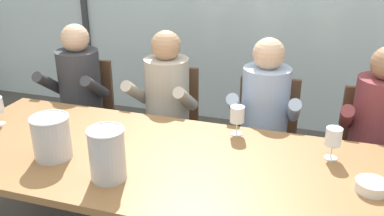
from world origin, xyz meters
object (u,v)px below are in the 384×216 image
Objects in this scene: chair_center at (267,132)px; ice_bucket_primary at (52,137)px; chair_right_of_center at (373,146)px; dining_table at (172,169)px; chair_near_curtain at (84,107)px; ice_bucket_secondary at (107,153)px; tasting_bowl at (371,186)px; wine_glass_near_bucket at (333,138)px; person_pale_blue_shirt at (264,117)px; person_maroon_top at (377,131)px; chair_left_of_center at (169,117)px; person_beige_jumper at (163,104)px; wine_glass_by_right_taster at (237,115)px; person_charcoal_jacket at (76,94)px.

ice_bucket_primary reaches higher than chair_center.
chair_center is at bearing 173.23° from chair_right_of_center.
dining_table is 2.97× the size of chair_right_of_center.
chair_near_curtain is 3.41× the size of ice_bucket_secondary.
dining_table is 0.97m from tasting_bowl.
dining_table is at bearing -161.58° from wine_glass_near_bucket.
dining_table is 2.19× the size of person_pale_blue_shirt.
wine_glass_near_bucket reaches higher than tasting_bowl.
chair_center is at bearing 78.52° from person_pale_blue_shirt.
person_maroon_top is at bearing 61.57° from wine_glass_near_bucket.
chair_left_of_center is (-0.37, 0.94, -0.15)m from dining_table.
wine_glass_near_bucket is at bearing -25.27° from chair_near_curtain.
person_maroon_top reaches higher than ice_bucket_primary.
chair_right_of_center is 0.94m from tasting_bowl.
wine_glass_near_bucket is (1.39, 0.43, -0.00)m from ice_bucket_primary.
tasting_bowl is (1.20, 0.26, -0.11)m from ice_bucket_secondary.
chair_near_curtain is 1.00× the size of chair_left_of_center.
person_beige_jumper is at bearing 175.84° from person_pale_blue_shirt.
chair_center is 0.72m from person_maroon_top.
dining_table is 15.17× the size of wine_glass_by_right_taster.
person_charcoal_jacket is 1.43m from person_pale_blue_shirt.
person_maroon_top is 1.66m from ice_bucket_secondary.
wine_glass_by_right_taster is at bearing -155.57° from chair_right_of_center.
person_beige_jumper reaches higher than tasting_bowl.
tasting_bowl is (0.60, -0.77, 0.06)m from person_pale_blue_shirt.
wine_glass_near_bucket is (1.85, -0.51, 0.15)m from person_charcoal_jacket.
person_pale_blue_shirt is 0.42m from wine_glass_by_right_taster.
chair_center is (0.38, 0.90, -0.15)m from dining_table.
chair_left_of_center is 1.65m from tasting_bowl.
person_maroon_top reaches higher than tasting_bowl.
chair_near_curtain is at bearing 172.37° from chair_center.
person_beige_jumper is 5.22× the size of ice_bucket_primary.
chair_center reaches higher than tasting_bowl.
chair_right_of_center is 6.05× the size of tasting_bowl.
chair_left_of_center is 1.38m from wine_glass_near_bucket.
ice_bucket_secondary is at bearing -81.12° from person_beige_jumper.
ice_bucket_primary is at bearing -164.89° from dining_table.
chair_right_of_center is 0.22m from person_maroon_top.
chair_left_of_center is at bearing 78.17° from ice_bucket_primary.
ice_bucket_secondary is at bearing -152.83° from wine_glass_near_bucket.
chair_near_curtain is 0.74× the size of person_charcoal_jacket.
person_maroon_top is 0.60m from wine_glass_near_bucket.
chair_center is at bearing 123.32° from tasting_bowl.
ice_bucket_primary is (-0.60, -0.16, 0.18)m from dining_table.
person_maroon_top is at bearing -3.45° from person_charcoal_jacket.
person_charcoal_jacket is at bearing 178.05° from chair_center.
wine_glass_by_right_taster is (-0.12, -0.51, 0.33)m from chair_center.
person_maroon_top is 6.94× the size of wine_glass_by_right_taster.
ice_bucket_primary is 1.33× the size of wine_glass_by_right_taster.
person_pale_blue_shirt is 6.94× the size of wine_glass_near_bucket.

